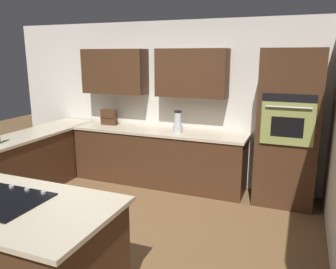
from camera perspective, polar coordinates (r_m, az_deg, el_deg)
ground_plane at (r=4.22m, az=-10.04°, el=-16.24°), size 14.00×14.00×0.00m
wall_back at (r=5.57m, az=-0.13°, el=6.73°), size 6.00×0.44×2.60m
lower_cabinets_back at (r=5.50m, az=-1.67°, el=-4.03°), size 2.80×0.60×0.86m
countertop_back at (r=5.38m, az=-1.70°, el=0.55°), size 2.84×0.64×0.04m
lower_cabinets_side at (r=5.52m, az=-23.47°, el=-5.08°), size 0.60×2.90×0.86m
countertop_side at (r=5.41m, az=-23.91°, el=-0.54°), size 0.64×2.94×0.04m
island_base at (r=3.35m, az=-25.98°, el=-17.39°), size 1.94×0.92×0.86m
wall_oven at (r=4.91m, az=19.63°, el=0.93°), size 0.80×0.66×2.16m
blender at (r=5.18m, az=1.66°, el=1.93°), size 0.15×0.15×0.34m
spice_rack at (r=5.86m, az=-9.97°, el=2.92°), size 0.28×0.11×0.27m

